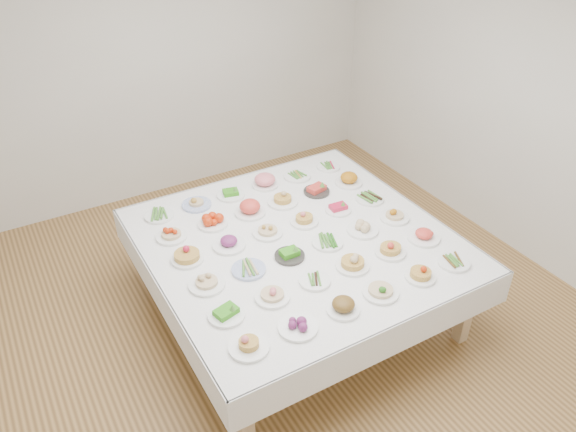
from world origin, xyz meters
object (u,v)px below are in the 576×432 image
dish_0 (249,342)px  dish_18 (187,252)px  dish_35 (328,166)px  display_table (297,245)px

dish_0 → dish_18: size_ratio=1.05×
dish_0 → dish_35: 2.41m
display_table → dish_35: dish_35 is taller
dish_0 → dish_35: dish_0 is taller
display_table → dish_35: (0.86, 0.85, 0.08)m
dish_18 → dish_35: 1.84m
dish_0 → dish_35: size_ratio=1.15×
dish_0 → display_table: bearing=44.6°
display_table → dish_18: 0.89m
dish_0 → dish_18: (0.00, 1.02, 0.02)m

